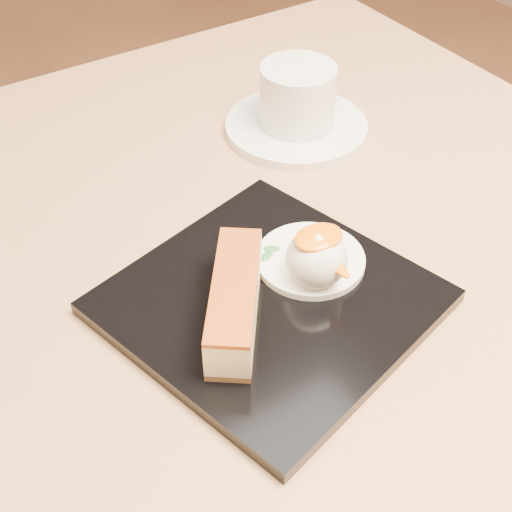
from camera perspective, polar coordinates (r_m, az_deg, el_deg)
table at (r=0.73m, az=0.51°, el=-8.46°), size 0.80×0.80×0.72m
dessert_plate at (r=0.56m, az=1.11°, el=-3.71°), size 0.27×0.27×0.01m
cheesecake at (r=0.53m, az=-1.71°, el=-3.60°), size 0.10×0.12×0.04m
cream_smear at (r=0.59m, az=4.37°, el=-0.29°), size 0.09×0.09×0.01m
ice_cream_scoop at (r=0.56m, az=4.86°, el=-0.22°), size 0.05×0.05×0.05m
mango_sauce at (r=0.55m, az=5.03°, el=1.50°), size 0.04×0.03×0.01m
mint_sprig at (r=0.59m, az=0.68°, el=0.26°), size 0.03×0.02×0.00m
saucer at (r=0.77m, az=3.23°, el=10.28°), size 0.15×0.15×0.01m
coffee_cup at (r=0.75m, az=3.44°, el=12.81°), size 0.10×0.08×0.06m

